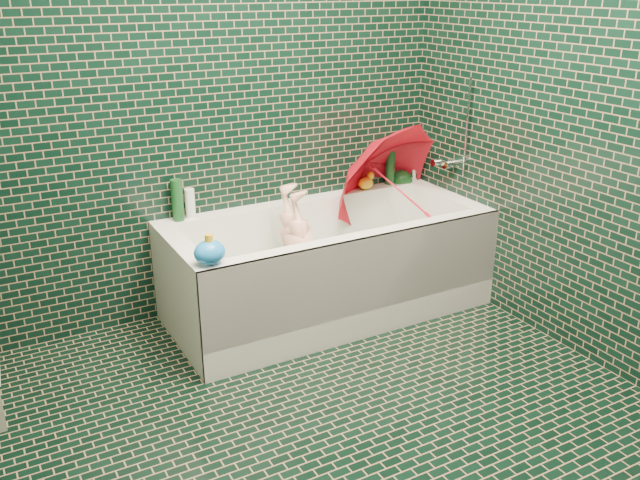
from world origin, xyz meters
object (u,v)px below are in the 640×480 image
bathtub (329,276)px  umbrella (399,190)px  bath_toy (210,252)px  child (305,261)px  rubber_duck (367,182)px

bathtub → umbrella: (0.52, 0.10, 0.38)m
bath_toy → bathtub: bearing=28.6°
bathtub → bath_toy: 0.91m
child → umbrella: size_ratio=1.18×
rubber_duck → bath_toy: bearing=-165.2°
umbrella → rubber_duck: bearing=98.0°
bathtub → child: bearing=163.6°
bathtub → rubber_duck: (0.44, 0.32, 0.38)m
child → umbrella: umbrella is taller
rubber_duck → bath_toy: bath_toy is taller
bathtub → umbrella: size_ratio=2.44×
child → bath_toy: bearing=-51.8°
umbrella → bath_toy: bearing=-174.3°
umbrella → bath_toy: size_ratio=4.52×
umbrella → child: bearing=174.2°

